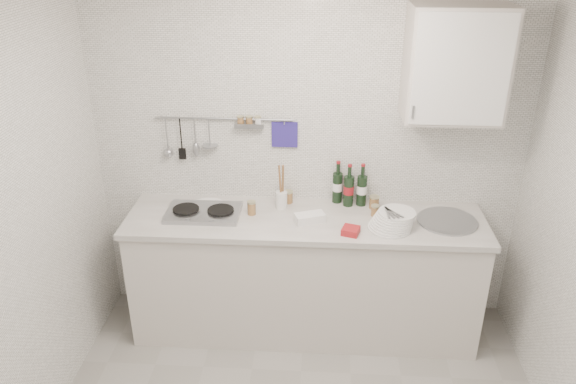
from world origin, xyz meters
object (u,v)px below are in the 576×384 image
Objects in this scene: plate_stack_sink at (393,220)px; wine_bottles at (349,184)px; utensil_crock at (282,198)px; plate_stack_hob at (207,208)px; wall_cabinet at (456,64)px.

wine_bottles reaches higher than plate_stack_sink.
utensil_crock is (-0.47, -0.09, -0.08)m from wine_bottles.
plate_stack_hob is 0.90× the size of plate_stack_sink.
plate_stack_hob is 0.84× the size of utensil_crock.
plate_stack_hob is (-1.59, -0.04, -1.02)m from wall_cabinet.
utensil_crock is at bearing -169.33° from wine_bottles.
wall_cabinet is at bearing -0.92° from utensil_crock.
plate_stack_sink is 1.00× the size of wine_bottles.
wall_cabinet is 2.26× the size of wine_bottles.
wine_bottles is at bearing 169.99° from wall_cabinet.
utensil_crock reaches higher than plate_stack_sink.
wall_cabinet reaches higher than utensil_crock.
plate_stack_hob is 0.52m from utensil_crock.
wall_cabinet reaches higher than plate_stack_sink.
utensil_crock is (-0.75, 0.24, 0.02)m from plate_stack_sink.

